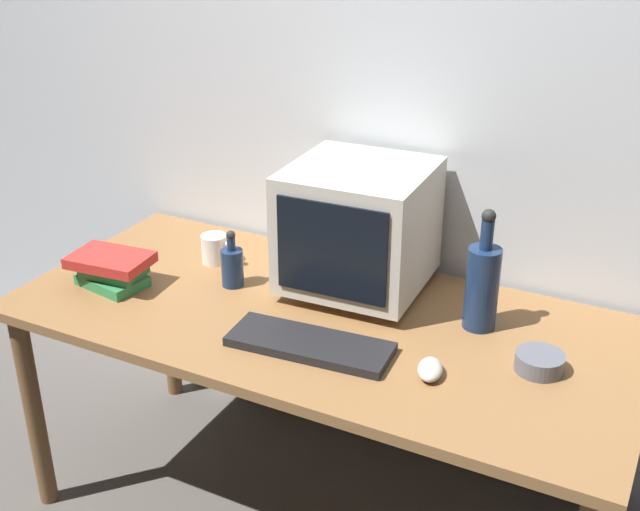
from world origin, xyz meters
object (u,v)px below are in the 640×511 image
(computer_mouse, at_px, (430,369))
(bottle_tall, at_px, (482,284))
(crt_monitor, at_px, (359,227))
(mug, at_px, (215,249))
(keyboard, at_px, (310,344))
(book_stack, at_px, (112,269))
(bottle_short, at_px, (232,265))
(cd_spindle, at_px, (540,362))

(computer_mouse, bearing_deg, bottle_tall, 67.84)
(crt_monitor, xyz_separation_m, mug, (-0.47, -0.04, -0.15))
(crt_monitor, bearing_deg, computer_mouse, -44.10)
(keyboard, relative_size, book_stack, 1.74)
(crt_monitor, height_order, keyboard, crt_monitor)
(crt_monitor, distance_m, keyboard, 0.40)
(crt_monitor, relative_size, bottle_short, 2.32)
(keyboard, xyz_separation_m, bottle_tall, (0.35, 0.30, 0.11))
(bottle_short, distance_m, book_stack, 0.35)
(crt_monitor, height_order, book_stack, crt_monitor)
(crt_monitor, relative_size, bottle_tall, 1.20)
(book_stack, bearing_deg, crt_monitor, 25.35)
(bottle_tall, xyz_separation_m, bottle_short, (-0.71, -0.09, -0.06))
(bottle_short, bearing_deg, mug, 141.01)
(keyboard, xyz_separation_m, cd_spindle, (0.54, 0.16, 0.01))
(computer_mouse, distance_m, book_stack, 0.99)
(bottle_tall, relative_size, bottle_short, 1.94)
(computer_mouse, relative_size, cd_spindle, 0.83)
(crt_monitor, bearing_deg, cd_spindle, -18.52)
(bottle_tall, xyz_separation_m, cd_spindle, (0.19, -0.14, -0.10))
(cd_spindle, bearing_deg, crt_monitor, 161.48)
(book_stack, bearing_deg, bottle_short, 27.02)
(crt_monitor, relative_size, book_stack, 1.67)
(bottle_short, xyz_separation_m, mug, (-0.13, 0.11, -0.02))
(mug, bearing_deg, bottle_tall, -0.83)
(crt_monitor, relative_size, mug, 3.36)
(bottle_short, bearing_deg, crt_monitor, 23.74)
(book_stack, bearing_deg, computer_mouse, -1.62)
(keyboard, bearing_deg, cd_spindle, 12.25)
(bottle_tall, height_order, bottle_short, bottle_tall)
(computer_mouse, xyz_separation_m, bottle_short, (-0.68, 0.19, 0.05))
(crt_monitor, xyz_separation_m, bottle_tall, (0.38, -0.05, -0.07))
(crt_monitor, height_order, computer_mouse, crt_monitor)
(book_stack, distance_m, mug, 0.32)
(computer_mouse, bearing_deg, mug, 144.78)
(cd_spindle, bearing_deg, keyboard, -163.12)
(computer_mouse, relative_size, bottle_tall, 0.30)
(mug, bearing_deg, bottle_short, -38.99)
(computer_mouse, bearing_deg, cd_spindle, 16.84)
(bottle_short, height_order, cd_spindle, bottle_short)
(keyboard, relative_size, bottle_tall, 1.25)
(bottle_tall, bearing_deg, crt_monitor, 172.13)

